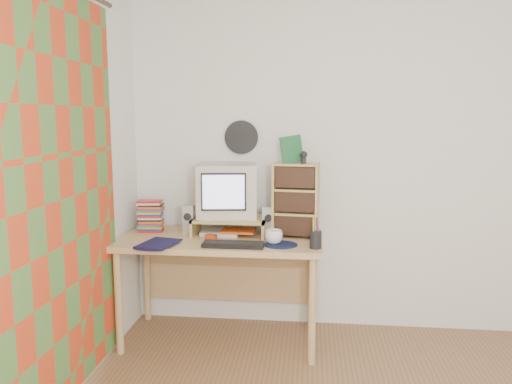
% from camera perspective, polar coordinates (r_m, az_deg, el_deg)
% --- Properties ---
extents(back_wall, '(3.50, 0.00, 3.50)m').
position_cam_1_polar(back_wall, '(3.74, 12.63, 3.32)').
color(back_wall, white).
rests_on(back_wall, floor).
extents(curtain, '(0.00, 2.20, 2.20)m').
position_cam_1_polar(curtain, '(2.79, -21.45, -0.86)').
color(curtain, red).
rests_on(curtain, left_wall).
extents(wall_disc, '(0.25, 0.02, 0.25)m').
position_cam_1_polar(wall_disc, '(3.73, -1.69, 6.27)').
color(wall_disc, black).
rests_on(wall_disc, back_wall).
extents(desk, '(1.40, 0.70, 0.75)m').
position_cam_1_polar(desk, '(3.59, -3.87, -7.04)').
color(desk, tan).
rests_on(desk, floor).
extents(monitor_riser, '(0.52, 0.30, 0.12)m').
position_cam_1_polar(monitor_riser, '(3.56, -3.01, -3.36)').
color(monitor_riser, tan).
rests_on(monitor_riser, desk).
extents(crt_monitor, '(0.45, 0.45, 0.38)m').
position_cam_1_polar(crt_monitor, '(3.57, -3.30, 0.19)').
color(crt_monitor, beige).
rests_on(crt_monitor, monitor_riser).
extents(speaker_left, '(0.08, 0.08, 0.21)m').
position_cam_1_polar(speaker_left, '(3.58, -7.67, -3.19)').
color(speaker_left, '#B3B3B8').
rests_on(speaker_left, desk).
extents(speaker_right, '(0.09, 0.09, 0.21)m').
position_cam_1_polar(speaker_right, '(3.50, 1.47, -3.37)').
color(speaker_right, '#B3B3B8').
rests_on(speaker_right, desk).
extents(keyboard, '(0.40, 0.14, 0.03)m').
position_cam_1_polar(keyboard, '(3.24, -2.60, -6.02)').
color(keyboard, black).
rests_on(keyboard, desk).
extents(dvd_stack, '(0.18, 0.14, 0.24)m').
position_cam_1_polar(dvd_stack, '(3.73, -11.96, -2.57)').
color(dvd_stack, brown).
rests_on(dvd_stack, desk).
extents(cd_rack, '(0.33, 0.20, 0.52)m').
position_cam_1_polar(cd_rack, '(3.47, 4.58, -0.94)').
color(cd_rack, tan).
rests_on(cd_rack, desk).
extents(mug, '(0.15, 0.15, 0.09)m').
position_cam_1_polar(mug, '(3.31, 2.05, -5.15)').
color(mug, white).
rests_on(mug, desk).
extents(diary, '(0.29, 0.24, 0.05)m').
position_cam_1_polar(diary, '(3.36, -12.65, -5.48)').
color(diary, '#100F37').
rests_on(diary, desk).
extents(mousepad, '(0.27, 0.27, 0.00)m').
position_cam_1_polar(mousepad, '(3.28, 2.83, -6.04)').
color(mousepad, '#101837').
rests_on(mousepad, desk).
extents(pen_cup, '(0.09, 0.09, 0.16)m').
position_cam_1_polar(pen_cup, '(3.21, 6.83, -5.05)').
color(pen_cup, black).
rests_on(pen_cup, desk).
extents(papers, '(0.27, 0.20, 0.04)m').
position_cam_1_polar(papers, '(3.57, -3.24, -4.60)').
color(papers, beige).
rests_on(papers, desk).
extents(red_box, '(0.08, 0.06, 0.04)m').
position_cam_1_polar(red_box, '(3.43, -5.16, -5.15)').
color(red_box, '#B53C13').
rests_on(red_box, desk).
extents(game_box, '(0.15, 0.07, 0.19)m').
position_cam_1_polar(game_box, '(3.44, 4.08, 4.87)').
color(game_box, '#1A5B30').
rests_on(game_box, cd_rack).
extents(webcam, '(0.06, 0.06, 0.09)m').
position_cam_1_polar(webcam, '(3.40, 5.47, 3.97)').
color(webcam, black).
rests_on(webcam, cd_rack).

